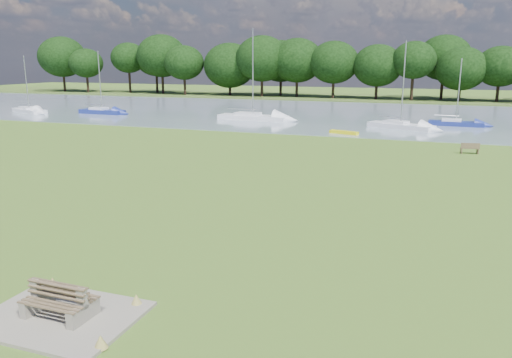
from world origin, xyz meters
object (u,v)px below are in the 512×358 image
(sailboat_3, at_px, (400,124))
(sailboat_5, at_px, (455,122))
(sailboat_1, at_px, (101,110))
(sailboat_0, at_px, (252,116))
(sailboat_4, at_px, (29,109))
(riverbank_bench, at_px, (470,148))
(kayak, at_px, (344,132))
(bench_pair, at_px, (59,301))

(sailboat_3, xyz_separation_m, sailboat_5, (5.51, 4.32, -0.02))
(sailboat_1, distance_m, sailboat_5, 44.09)
(sailboat_0, xyz_separation_m, sailboat_4, (-31.61, -2.28, -0.07))
(sailboat_3, height_order, sailboat_4, sailboat_3)
(riverbank_bench, distance_m, kayak, 12.98)
(sailboat_0, height_order, sailboat_5, sailboat_0)
(sailboat_4, bearing_deg, sailboat_3, 22.80)
(bench_pair, distance_m, sailboat_5, 49.59)
(sailboat_0, bearing_deg, riverbank_bench, -30.12)
(sailboat_3, bearing_deg, riverbank_bench, -41.47)
(sailboat_0, xyz_separation_m, sailboat_5, (22.73, 2.24, -0.06))
(bench_pair, bearing_deg, sailboat_1, 126.50)
(kayak, relative_size, sailboat_4, 0.38)
(kayak, relative_size, sailboat_0, 0.27)
(sailboat_1, xyz_separation_m, sailboat_3, (38.50, -1.80, -0.03))
(sailboat_1, bearing_deg, kayak, -10.20)
(kayak, height_order, sailboat_3, sailboat_3)
(sailboat_5, bearing_deg, bench_pair, -100.34)
(riverbank_bench, relative_size, sailboat_1, 0.18)
(sailboat_4, relative_size, sailboat_5, 1.06)
(sailboat_0, bearing_deg, sailboat_4, -173.18)
(bench_pair, height_order, sailboat_0, sailboat_0)
(riverbank_bench, distance_m, sailboat_1, 46.98)
(sailboat_0, height_order, sailboat_4, sailboat_0)
(sailboat_3, distance_m, sailboat_4, 48.82)
(bench_pair, bearing_deg, riverbank_bench, 69.84)
(bench_pair, height_order, riverbank_bench, bench_pair)
(sailboat_4, bearing_deg, kayak, 15.18)
(kayak, distance_m, sailboat_3, 7.62)
(bench_pair, xyz_separation_m, sailboat_4, (-42.91, 43.74, -0.03))
(bench_pair, distance_m, sailboat_4, 61.27)
(sailboat_0, distance_m, sailboat_5, 22.83)
(bench_pair, xyz_separation_m, sailboat_5, (11.43, 48.26, -0.02))
(bench_pair, distance_m, sailboat_3, 44.34)
(riverbank_bench, bearing_deg, kayak, 137.07)
(sailboat_5, bearing_deg, sailboat_3, -138.94)
(sailboat_1, relative_size, sailboat_3, 0.91)
(sailboat_3, bearing_deg, sailboat_4, -156.45)
(riverbank_bench, xyz_separation_m, sailboat_3, (-6.10, 12.96, 0.09))
(sailboat_0, height_order, sailboat_1, sailboat_0)
(sailboat_1, bearing_deg, sailboat_5, 5.96)
(kayak, distance_m, sailboat_0, 14.78)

